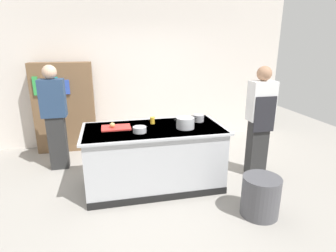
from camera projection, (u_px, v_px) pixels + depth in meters
ground_plane at (155, 185)px, 4.08m from camera, size 10.00×10.00×0.00m
back_wall at (136, 70)px, 5.60m from camera, size 6.40×0.12×3.00m
counter_island at (154, 156)px, 3.95m from camera, size 1.98×0.98×0.90m
cutting_board at (116, 128)px, 3.79m from camera, size 0.40×0.28×0.02m
onion at (112, 125)px, 3.75m from camera, size 0.07×0.07×0.07m
stock_pot at (185, 123)px, 3.78m from camera, size 0.32×0.25×0.15m
sauce_pan at (198, 118)px, 4.11m from camera, size 0.23×0.16×0.10m
mixing_bowl at (140, 130)px, 3.62m from camera, size 0.18×0.18×0.08m
juice_cup at (152, 120)px, 4.00m from camera, size 0.07×0.07×0.10m
trash_bin at (260, 196)px, 3.32m from camera, size 0.46×0.46×0.50m
person_chef at (260, 119)px, 4.19m from camera, size 0.38×0.25×1.72m
person_guest at (55, 116)px, 4.40m from camera, size 0.38×0.24×1.72m
bookshelf at (65, 108)px, 5.21m from camera, size 1.10×0.31×1.70m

